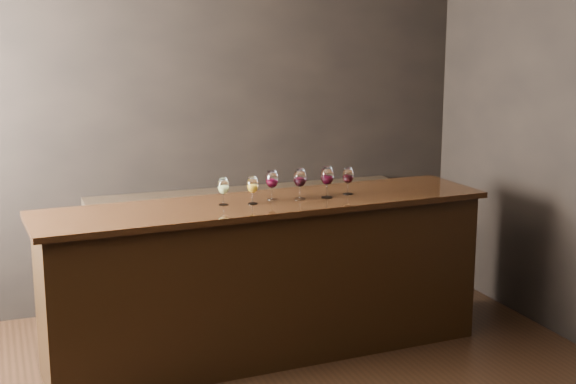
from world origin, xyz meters
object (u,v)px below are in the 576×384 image
object	(u,v)px
bar_counter	(267,281)
glass_amber	(253,186)
back_bar_shelf	(250,246)
glass_white	(223,187)
glass_red_b	(300,179)
glass_red_d	(348,176)
glass_red_a	(272,180)
glass_red_c	(327,177)

from	to	relation	value
bar_counter	glass_amber	world-z (taller)	glass_amber
back_bar_shelf	glass_white	size ratio (longest dim) A/B	14.48
glass_amber	glass_red_b	xyz separation A→B (m)	(0.33, 0.03, 0.02)
back_bar_shelf	glass_white	distance (m)	1.34
glass_red_d	glass_white	bearing A→B (deg)	-178.52
glass_red_a	glass_red_b	size ratio (longest dim) A/B	0.96
back_bar_shelf	glass_red_a	size ratio (longest dim) A/B	12.87
back_bar_shelf	glass_red_b	size ratio (longest dim) A/B	12.41
glass_white	glass_red_d	bearing A→B (deg)	1.48
glass_red_c	glass_white	bearing A→B (deg)	177.46
bar_counter	glass_white	distance (m)	0.72
back_bar_shelf	glass_amber	bearing A→B (deg)	-106.46
glass_red_b	glass_red_d	world-z (taller)	glass_red_b
back_bar_shelf	glass_amber	world-z (taller)	glass_amber
glass_white	glass_red_b	bearing A→B (deg)	-1.36
glass_amber	glass_red_a	size ratio (longest dim) A/B	0.90
glass_white	glass_red_a	world-z (taller)	glass_red_a
bar_counter	glass_red_a	size ratio (longest dim) A/B	14.80
glass_red_b	glass_white	bearing A→B (deg)	178.64
glass_amber	glass_red_b	world-z (taller)	glass_red_b
glass_amber	glass_white	bearing A→B (deg)	168.25
back_bar_shelf	glass_red_a	world-z (taller)	glass_red_a
glass_red_b	glass_red_c	world-z (taller)	glass_red_c
glass_amber	glass_red_c	distance (m)	0.52
back_bar_shelf	glass_red_b	bearing A→B (deg)	-88.91
glass_red_a	glass_red_c	xyz separation A→B (m)	(0.36, -0.06, 0.01)
bar_counter	glass_red_b	size ratio (longest dim) A/B	14.28
bar_counter	glass_red_c	size ratio (longest dim) A/B	13.90
glass_red_a	glass_red_c	bearing A→B (deg)	-10.01
glass_white	glass_red_d	size ratio (longest dim) A/B	0.95
glass_amber	glass_red_a	xyz separation A→B (m)	(0.16, 0.07, 0.01)
glass_red_b	glass_red_d	xyz separation A→B (m)	(0.36, 0.03, -0.01)
back_bar_shelf	glass_red_a	bearing A→B (deg)	-99.03
glass_red_c	glass_red_a	bearing A→B (deg)	169.99
glass_amber	glass_red_d	distance (m)	0.70
glass_red_b	back_bar_shelf	bearing A→B (deg)	91.09
glass_amber	glass_red_c	bearing A→B (deg)	0.74
back_bar_shelf	glass_red_d	bearing A→B (deg)	-69.20
bar_counter	back_bar_shelf	xyz separation A→B (m)	(0.21, 1.02, -0.05)
bar_counter	glass_red_b	world-z (taller)	glass_red_b
bar_counter	glass_amber	bearing A→B (deg)	-162.43
back_bar_shelf	glass_red_d	distance (m)	1.29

